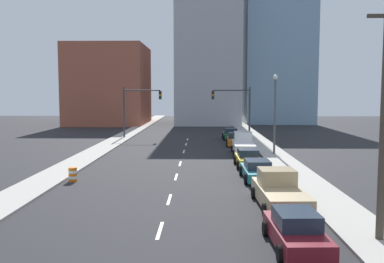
# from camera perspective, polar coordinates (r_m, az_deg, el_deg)

# --- Properties ---
(sidewalk_left) EXTENTS (2.65, 99.70, 0.14)m
(sidewalk_left) POSITION_cam_1_polar(r_m,az_deg,el_deg) (60.17, -8.81, -0.47)
(sidewalk_left) COLOR #ADA89E
(sidewalk_left) RESTS_ON ground
(sidewalk_right) EXTENTS (2.65, 99.70, 0.14)m
(sidewalk_right) POSITION_cam_1_polar(r_m,az_deg,el_deg) (59.65, 7.99, -0.51)
(sidewalk_right) COLOR #ADA89E
(sidewalk_right) RESTS_ON ground
(lane_stripe_at_9m) EXTENTS (0.16, 2.40, 0.01)m
(lane_stripe_at_9m) POSITION_cam_1_polar(r_m,az_deg,el_deg) (19.07, -4.31, -13.00)
(lane_stripe_at_9m) COLOR beige
(lane_stripe_at_9m) RESTS_ON ground
(lane_stripe_at_14m) EXTENTS (0.16, 2.40, 0.01)m
(lane_stripe_at_14m) POSITION_cam_1_polar(r_m,az_deg,el_deg) (24.23, -3.05, -9.02)
(lane_stripe_at_14m) COLOR beige
(lane_stripe_at_14m) RESTS_ON ground
(lane_stripe_at_21m) EXTENTS (0.16, 2.40, 0.01)m
(lane_stripe_at_21m) POSITION_cam_1_polar(r_m,az_deg,el_deg) (30.48, -2.13, -6.06)
(lane_stripe_at_21m) COLOR beige
(lane_stripe_at_21m) RESTS_ON ground
(lane_stripe_at_26m) EXTENTS (0.16, 2.40, 0.01)m
(lane_stripe_at_26m) POSITION_cam_1_polar(r_m,az_deg,el_deg) (36.05, -1.59, -4.30)
(lane_stripe_at_26m) COLOR beige
(lane_stripe_at_26m) RESTS_ON ground
(lane_stripe_at_34m) EXTENTS (0.16, 2.40, 0.01)m
(lane_stripe_at_34m) POSITION_cam_1_polar(r_m,az_deg,el_deg) (43.44, -1.09, -2.67)
(lane_stripe_at_34m) COLOR beige
(lane_stripe_at_34m) RESTS_ON ground
(lane_stripe_at_40m) EXTENTS (0.16, 2.40, 0.01)m
(lane_stripe_at_40m) POSITION_cam_1_polar(r_m,az_deg,el_deg) (49.45, -0.80, -1.71)
(lane_stripe_at_40m) COLOR beige
(lane_stripe_at_40m) RESTS_ON ground
(lane_stripe_at_45m) EXTENTS (0.16, 2.40, 0.01)m
(lane_stripe_at_45m) POSITION_cam_1_polar(r_m,az_deg,el_deg) (54.60, -0.60, -1.05)
(lane_stripe_at_45m) COLOR beige
(lane_stripe_at_45m) RESTS_ON ground
(building_brick_left) EXTENTS (14.00, 16.00, 14.72)m
(building_brick_left) POSITION_cam_1_polar(r_m,az_deg,el_deg) (82.91, -10.96, 6.08)
(building_brick_left) COLOR #9E513D
(building_brick_left) RESTS_ON ground
(building_office_center) EXTENTS (12.00, 20.00, 30.36)m
(building_office_center) POSITION_cam_1_polar(r_m,az_deg,el_deg) (85.53, 2.08, 11.39)
(building_office_center) COLOR #A8A8AD
(building_office_center) RESTS_ON ground
(building_glass_right) EXTENTS (13.00, 20.00, 27.44)m
(building_glass_right) POSITION_cam_1_polar(r_m,az_deg,el_deg) (90.58, 10.88, 10.03)
(building_glass_right) COLOR #7A9EB7
(building_glass_right) RESTS_ON ground
(traffic_signal_left) EXTENTS (5.07, 0.35, 6.66)m
(traffic_signal_left) POSITION_cam_1_polar(r_m,az_deg,el_deg) (56.44, -7.66, 3.53)
(traffic_signal_left) COLOR #38383D
(traffic_signal_left) RESTS_ON ground
(traffic_signal_right) EXTENTS (5.07, 0.35, 6.66)m
(traffic_signal_right) POSITION_cam_1_polar(r_m,az_deg,el_deg) (55.96, 6.25, 3.53)
(traffic_signal_right) COLOR #38383D
(traffic_signal_right) RESTS_ON ground
(utility_pole_right_near) EXTENTS (1.60, 0.32, 9.67)m
(utility_pole_right_near) POSITION_cam_1_polar(r_m,az_deg,el_deg) (18.25, 24.26, 1.62)
(utility_pole_right_near) COLOR #473D33
(utility_pole_right_near) RESTS_ON ground
(traffic_barrel) EXTENTS (0.56, 0.56, 0.95)m
(traffic_barrel) POSITION_cam_1_polar(r_m,az_deg,el_deg) (29.92, -15.61, -5.55)
(traffic_barrel) COLOR orange
(traffic_barrel) RESTS_ON ground
(street_lamp) EXTENTS (0.44, 0.44, 7.62)m
(street_lamp) POSITION_cam_1_polar(r_m,az_deg,el_deg) (41.11, 10.99, 3.02)
(street_lamp) COLOR #4C4C51
(street_lamp) RESTS_ON ground
(sedan_maroon) EXTENTS (2.16, 4.54, 1.45)m
(sedan_maroon) POSITION_cam_1_polar(r_m,az_deg,el_deg) (17.31, 13.70, -12.78)
(sedan_maroon) COLOR maroon
(sedan_maroon) RESTS_ON ground
(pickup_truck_tan) EXTENTS (2.56, 5.80, 1.85)m
(pickup_truck_tan) POSITION_cam_1_polar(r_m,az_deg,el_deg) (23.18, 11.55, -7.87)
(pickup_truck_tan) COLOR tan
(pickup_truck_tan) RESTS_ON ground
(sedan_teal) EXTENTS (2.19, 4.82, 1.37)m
(sedan_teal) POSITION_cam_1_polar(r_m,az_deg,el_deg) (29.74, 8.69, -5.16)
(sedan_teal) COLOR #196B75
(sedan_teal) RESTS_ON ground
(sedan_yellow) EXTENTS (2.09, 4.25, 1.43)m
(sedan_yellow) POSITION_cam_1_polar(r_m,az_deg,el_deg) (34.80, 7.47, -3.59)
(sedan_yellow) COLOR gold
(sedan_yellow) RESTS_ON ground
(pickup_truck_white) EXTENTS (2.33, 6.07, 2.12)m
(pickup_truck_white) POSITION_cam_1_polar(r_m,az_deg,el_deg) (41.77, 6.86, -1.85)
(pickup_truck_white) COLOR silver
(pickup_truck_white) RESTS_ON ground
(sedan_orange) EXTENTS (2.19, 4.70, 1.45)m
(sedan_orange) POSITION_cam_1_polar(r_m,az_deg,el_deg) (48.53, 5.77, -1.09)
(sedan_orange) COLOR orange
(sedan_orange) RESTS_ON ground
(sedan_green) EXTENTS (2.07, 4.38, 1.43)m
(sedan_green) POSITION_cam_1_polar(r_m,az_deg,el_deg) (54.70, 5.17, -0.38)
(sedan_green) COLOR #1E6033
(sedan_green) RESTS_ON ground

